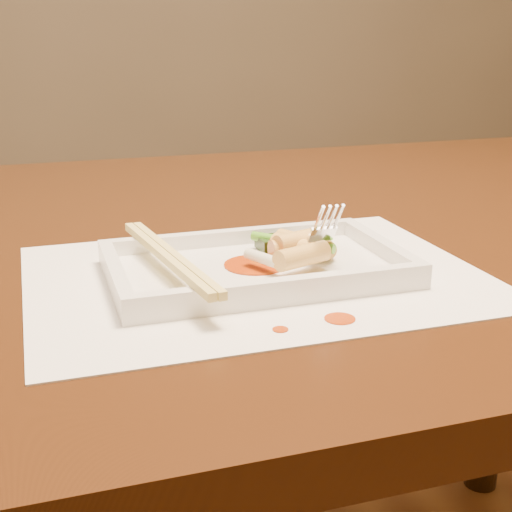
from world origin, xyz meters
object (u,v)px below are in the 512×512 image
object	(u,v)px
table	(271,301)
chopstick_a	(164,257)
fork	(323,176)
plate_base	(256,271)
placemat	(256,276)

from	to	relation	value
table	chopstick_a	xyz separation A→B (m)	(-0.16, -0.18, 0.13)
table	fork	bearing A→B (deg)	-92.66
plate_base	fork	bearing A→B (deg)	14.42
chopstick_a	fork	distance (m)	0.16
placemat	plate_base	xyz separation A→B (m)	(0.00, 0.00, 0.00)
placemat	fork	world-z (taller)	fork
placemat	chopstick_a	distance (m)	0.09
table	plate_base	distance (m)	0.22
chopstick_a	fork	size ratio (longest dim) A/B	1.52
placemat	chopstick_a	world-z (taller)	chopstick_a
table	placemat	world-z (taller)	placemat
chopstick_a	plate_base	bearing A→B (deg)	0.00
plate_base	chopstick_a	world-z (taller)	chopstick_a
table	placemat	distance (m)	0.22
placemat	plate_base	world-z (taller)	plate_base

